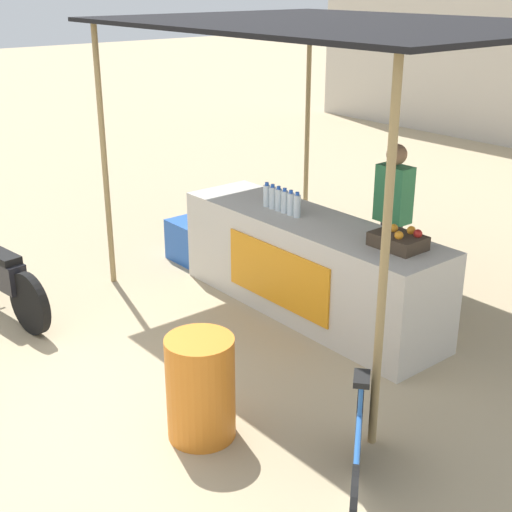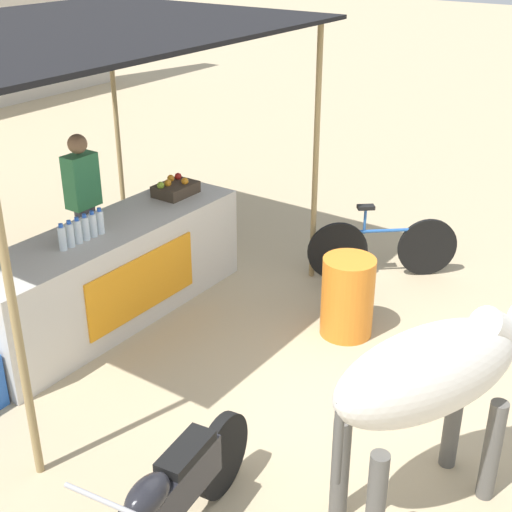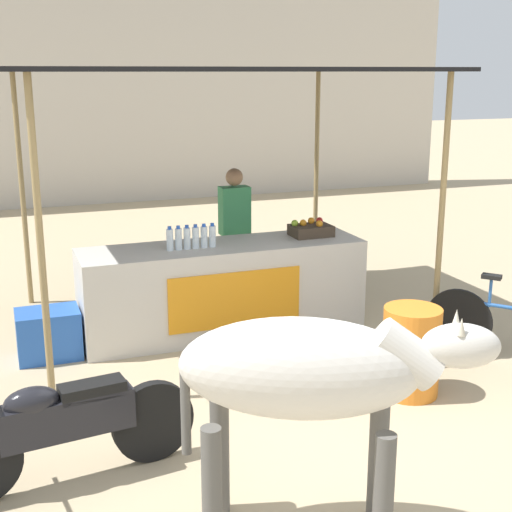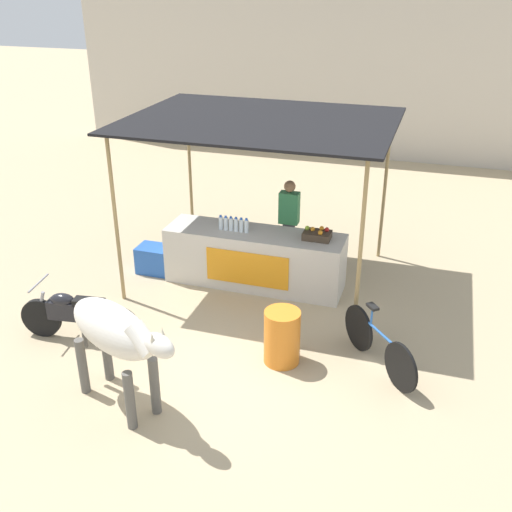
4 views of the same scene
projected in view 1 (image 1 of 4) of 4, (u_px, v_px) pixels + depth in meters
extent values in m
plane|color=tan|center=(112.00, 383.00, 5.86)|extent=(60.00, 60.00, 0.00)
cube|color=beige|center=(308.00, 266.00, 6.99)|extent=(3.00, 0.80, 0.96)
cube|color=orange|center=(277.00, 276.00, 6.75)|extent=(1.40, 0.02, 0.58)
cube|color=black|center=(339.00, 23.00, 6.34)|extent=(4.20, 3.20, 0.04)
cylinder|color=#997F51|center=(104.00, 159.00, 7.35)|extent=(0.06, 0.06, 2.74)
cylinder|color=#997F51|center=(384.00, 265.00, 4.63)|extent=(0.06, 0.06, 2.74)
cylinder|color=#997F51|center=(307.00, 125.00, 9.05)|extent=(0.06, 0.06, 2.74)
cylinder|color=silver|center=(267.00, 196.00, 7.16)|extent=(0.07, 0.07, 0.22)
cylinder|color=blue|center=(267.00, 184.00, 7.11)|extent=(0.04, 0.04, 0.03)
cylinder|color=silver|center=(273.00, 198.00, 7.09)|extent=(0.07, 0.07, 0.22)
cylinder|color=blue|center=(273.00, 186.00, 7.05)|extent=(0.04, 0.04, 0.03)
cylinder|color=silver|center=(279.00, 200.00, 7.03)|extent=(0.07, 0.07, 0.22)
cylinder|color=blue|center=(279.00, 188.00, 6.98)|extent=(0.04, 0.04, 0.03)
cylinder|color=silver|center=(285.00, 202.00, 6.96)|extent=(0.07, 0.07, 0.22)
cylinder|color=blue|center=(285.00, 190.00, 6.92)|extent=(0.04, 0.04, 0.03)
cylinder|color=silver|center=(291.00, 204.00, 6.90)|extent=(0.07, 0.07, 0.22)
cylinder|color=blue|center=(291.00, 192.00, 6.85)|extent=(0.04, 0.04, 0.03)
cylinder|color=silver|center=(297.00, 206.00, 6.83)|extent=(0.07, 0.07, 0.22)
cylinder|color=blue|center=(297.00, 194.00, 6.79)|extent=(0.04, 0.04, 0.03)
cube|color=#3F3326|center=(398.00, 241.00, 6.07)|extent=(0.44, 0.32, 0.12)
sphere|color=orange|center=(399.00, 235.00, 5.95)|extent=(0.08, 0.08, 0.08)
sphere|color=#8CB22D|center=(386.00, 225.00, 6.20)|extent=(0.08, 0.08, 0.08)
sphere|color=#B21E19|center=(418.00, 234.00, 5.99)|extent=(0.08, 0.08, 0.08)
sphere|color=orange|center=(411.00, 230.00, 6.07)|extent=(0.08, 0.08, 0.08)
sphere|color=orange|center=(394.00, 228.00, 6.12)|extent=(0.08, 0.08, 0.08)
cylinder|color=#383842|center=(389.00, 263.00, 7.17)|extent=(0.22, 0.22, 0.88)
cube|color=#337F4C|center=(394.00, 194.00, 6.91)|extent=(0.34, 0.20, 0.56)
sphere|color=#8C6647|center=(397.00, 154.00, 6.76)|extent=(0.20, 0.20, 0.20)
cube|color=blue|center=(194.00, 241.00, 8.33)|extent=(0.60, 0.44, 0.48)
cylinder|color=orange|center=(201.00, 388.00, 5.07)|extent=(0.50, 0.50, 0.78)
cylinder|color=black|center=(30.00, 303.00, 6.60)|extent=(0.61, 0.16, 0.60)
cube|color=black|center=(2.00, 258.00, 6.74)|extent=(0.46, 0.23, 0.10)
cylinder|color=black|center=(359.00, 422.00, 4.79)|extent=(0.46, 0.53, 0.66)
cylinder|color=#2659A5|center=(358.00, 438.00, 4.25)|extent=(0.58, 0.67, 0.04)
cylinder|color=#2659A5|center=(360.00, 401.00, 4.41)|extent=(0.03, 0.03, 0.28)
cube|color=black|center=(362.00, 379.00, 4.35)|extent=(0.19, 0.20, 0.04)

